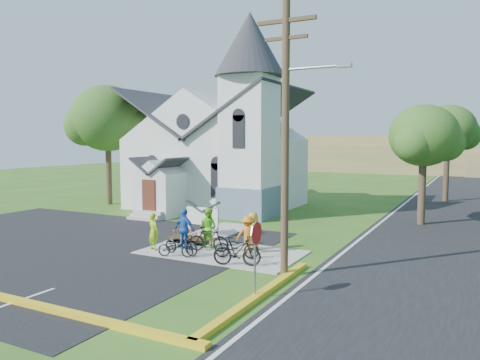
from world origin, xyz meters
The scene contains 23 objects.
ground centered at (0.00, 0.00, 0.00)m, with size 120.00×120.00×0.00m, color #2F5B1A.
parking_lot centered at (-7.00, -2.00, 0.01)m, with size 20.00×16.00×0.02m, color black.
road centered at (10.00, 15.00, 0.01)m, with size 8.00×90.00×0.02m, color black.
sidewalk centered at (1.50, 0.50, 0.03)m, with size 7.00×4.00×0.05m, color #ACA69C.
church centered at (-5.48, 12.48, 5.25)m, with size 12.35×12.00×13.00m.
church_sign centered at (-1.20, 3.20, 1.03)m, with size 2.20×0.40×1.70m.
flower_bed centered at (-1.20, 2.30, 0.04)m, with size 2.60×1.10×0.07m, color #34200E.
utility_pole centered at (5.36, -1.50, 5.40)m, with size 3.45×0.28×10.00m.
stop_sign centered at (5.43, -4.20, 1.78)m, with size 0.11×0.76×2.48m.
tree_lot_corner centered at (-14.00, 10.00, 6.60)m, with size 5.60×5.60×9.15m.
tree_road_near centered at (8.50, 12.00, 5.21)m, with size 4.00×4.00×7.05m.
tree_road_mid centered at (9.00, 24.00, 5.78)m, with size 4.40×4.40×7.80m.
distant_hills centered at (3.36, 56.33, 2.17)m, with size 61.00×10.00×5.60m.
cyclist_0 centered at (-1.43, -0.59, 0.89)m, with size 0.62×0.40×1.69m, color #92BD16.
bike_0 centered at (0.23, -1.20, 0.46)m, with size 0.55×1.57×0.82m, color black.
cyclist_1 centered at (0.47, 1.04, 0.96)m, with size 0.88×0.69×1.82m, color #70DE29.
bike_1 centered at (0.95, 0.27, 0.61)m, with size 0.52×1.85×1.11m, color black.
cyclist_2 centered at (-0.23, 0.14, 0.97)m, with size 1.08×0.45×1.85m, color blue.
bike_2 centered at (0.21, -0.76, 0.52)m, with size 0.63×1.79×0.94m, color black.
cyclist_3 centered at (2.65, 0.80, 0.88)m, with size 1.07×0.61×1.65m, color orange.
bike_3 centered at (3.17, -1.20, 0.62)m, with size 0.54×1.91×1.15m, color black.
cyclist_4 centered at (2.54, 1.54, 0.90)m, with size 0.83×0.54×1.70m, color gold.
bike_4 centered at (2.61, -0.18, 0.55)m, with size 0.66×1.90×1.00m, color black.
Camera 1 is at (11.68, -17.20, 5.04)m, focal length 35.00 mm.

